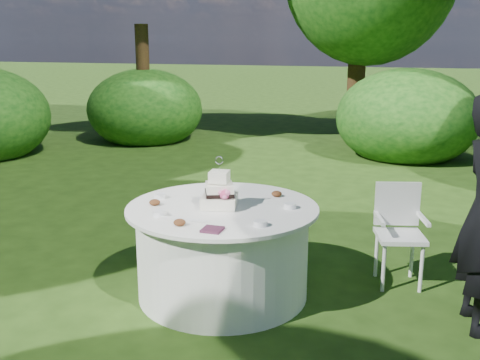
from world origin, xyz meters
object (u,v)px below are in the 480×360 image
at_px(napkins, 212,230).
at_px(table, 223,250).
at_px(chair, 399,225).
at_px(cake, 220,193).

bearing_deg(napkins, table, 102.63).
bearing_deg(chair, cake, -151.76).
xyz_separation_m(table, cake, (-0.01, -0.03, 0.50)).
relative_size(table, chair, 1.78).
relative_size(napkins, table, 0.09).
distance_m(napkins, table, 0.72).
relative_size(table, cake, 3.76).
distance_m(cake, chair, 1.61).
distance_m(table, cake, 0.50).
relative_size(cake, chair, 0.47).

